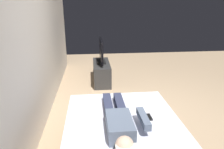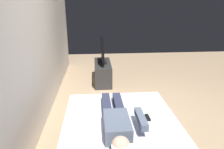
{
  "view_description": "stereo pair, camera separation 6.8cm",
  "coord_description": "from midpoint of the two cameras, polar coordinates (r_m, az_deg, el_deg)",
  "views": [
    {
      "loc": [
        -3.02,
        0.92,
        1.9
      ],
      "look_at": [
        0.47,
        0.55,
        0.69
      ],
      "focal_mm": 33.11,
      "sensor_mm": 36.0,
      "label": 1
    },
    {
      "loc": [
        -3.03,
        0.85,
        1.9
      ],
      "look_at": [
        0.47,
        0.55,
        0.69
      ],
      "focal_mm": 33.11,
      "sensor_mm": 36.0,
      "label": 2
    }
  ],
  "objects": [
    {
      "name": "tv_stand",
      "position": [
        5.22,
        -3.26,
        0.58
      ],
      "size": [
        1.1,
        0.4,
        0.5
      ],
      "primitive_type": "cube",
      "color": "#2D2D2D",
      "rests_on": "ground"
    },
    {
      "name": "person",
      "position": [
        2.45,
        1.23,
        -12.5
      ],
      "size": [
        1.26,
        0.46,
        0.18
      ],
      "color": "slate",
      "rests_on": "bed"
    },
    {
      "name": "bed",
      "position": [
        2.64,
        2.71,
        -19.38
      ],
      "size": [
        2.01,
        1.49,
        0.54
      ],
      "color": "brown",
      "rests_on": "ground"
    },
    {
      "name": "remote",
      "position": [
        2.69,
        9.58,
        -11.5
      ],
      "size": [
        0.15,
        0.04,
        0.02
      ],
      "primitive_type": "cube",
      "color": "black",
      "rests_on": "bed"
    },
    {
      "name": "tv",
      "position": [
        5.08,
        -3.37,
        6.32
      ],
      "size": [
        0.88,
        0.2,
        0.59
      ],
      "color": "black",
      "rests_on": "tv_stand"
    },
    {
      "name": "ground_plane",
      "position": [
        3.68,
        8.98,
        -12.33
      ],
      "size": [
        10.0,
        10.0,
        0.0
      ],
      "primitive_type": "plane",
      "color": "tan"
    },
    {
      "name": "back_wall",
      "position": [
        3.57,
        -20.29,
        9.8
      ],
      "size": [
        6.4,
        0.1,
        2.8
      ],
      "primitive_type": "cube",
      "color": "silver",
      "rests_on": "ground"
    }
  ]
}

